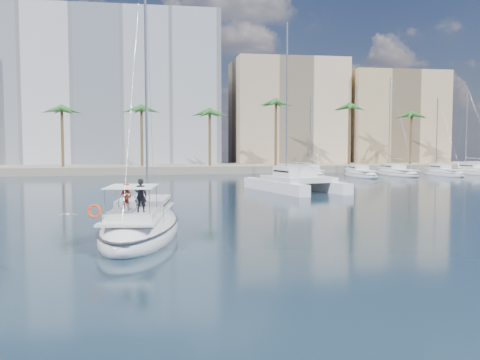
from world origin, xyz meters
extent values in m
plane|color=black|center=(0.00, 0.00, 0.00)|extent=(160.00, 160.00, 0.00)
cube|color=gray|center=(0.00, 61.00, 0.60)|extent=(120.00, 14.00, 1.20)
cube|color=silver|center=(-12.00, 73.00, 14.00)|extent=(42.00, 16.00, 28.00)
cube|color=#CFB494|center=(22.00, 70.00, 10.00)|extent=(20.00, 14.00, 20.00)
cube|color=tan|center=(42.00, 68.00, 9.00)|extent=(18.00, 12.00, 18.00)
cylinder|color=brown|center=(0.00, 57.00, 5.25)|extent=(0.44, 0.44, 10.50)
sphere|color=#245C22|center=(0.00, 57.00, 10.50)|extent=(3.60, 3.60, 3.60)
cylinder|color=brown|center=(34.00, 57.00, 5.25)|extent=(0.44, 0.44, 10.50)
sphere|color=#245C22|center=(34.00, 57.00, 10.50)|extent=(3.60, 3.60, 3.60)
ellipsoid|color=white|center=(-4.05, 1.12, 0.37)|extent=(5.46, 12.36, 2.48)
ellipsoid|color=black|center=(-4.05, 1.12, 0.72)|extent=(5.51, 12.48, 0.18)
cube|color=silver|center=(-4.09, 0.89, 1.30)|extent=(3.95, 9.25, 0.12)
cube|color=silver|center=(-3.89, 2.26, 1.66)|extent=(3.09, 4.23, 0.60)
cube|color=black|center=(-3.89, 2.26, 1.68)|extent=(3.04, 3.78, 0.14)
cylinder|color=#B7BABF|center=(-3.69, 3.62, 9.19)|extent=(0.15, 0.15, 15.66)
cylinder|color=#B7BABF|center=(-4.04, 1.23, 2.86)|extent=(0.79, 4.79, 0.11)
cube|color=silver|center=(-4.41, -1.38, 1.54)|extent=(2.67, 3.28, 0.36)
cube|color=white|center=(-4.43, -1.49, 2.91)|extent=(2.67, 3.28, 0.04)
torus|color=silver|center=(-4.58, -2.52, 2.21)|extent=(0.95, 0.19, 0.96)
torus|color=#F43D0C|center=(-6.09, -2.76, 1.91)|extent=(0.65, 0.28, 0.64)
imported|color=black|center=(-4.00, -2.05, 2.53)|extent=(0.65, 0.50, 1.61)
imported|color=#B8341C|center=(-4.73, -0.88, 2.37)|extent=(0.80, 0.75, 1.30)
cube|color=white|center=(8.89, 24.62, 0.55)|extent=(4.17, 11.85, 1.10)
cube|color=white|center=(13.51, 25.82, 0.55)|extent=(4.17, 11.85, 1.10)
cube|color=silver|center=(11.35, 24.65, 1.30)|extent=(6.85, 7.71, 0.50)
cube|color=silver|center=(11.20, 25.22, 2.00)|extent=(4.08, 4.29, 1.00)
cube|color=black|center=(11.20, 25.22, 2.05)|extent=(3.98, 3.84, 0.18)
cylinder|color=#B7BABF|center=(10.75, 26.96, 9.46)|extent=(0.18, 0.18, 15.92)
ellipsoid|color=silver|center=(-8.05, 2.78, 1.05)|extent=(0.21, 0.40, 0.19)
sphere|color=silver|center=(-8.05, 2.98, 1.07)|extent=(0.11, 0.11, 0.11)
cube|color=gray|center=(-8.34, 2.78, 1.08)|extent=(0.46, 0.17, 0.11)
cube|color=gray|center=(-7.76, 2.78, 1.08)|extent=(0.46, 0.17, 0.11)
camera|label=1|loc=(-3.61, -27.75, 5.11)|focal=40.00mm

